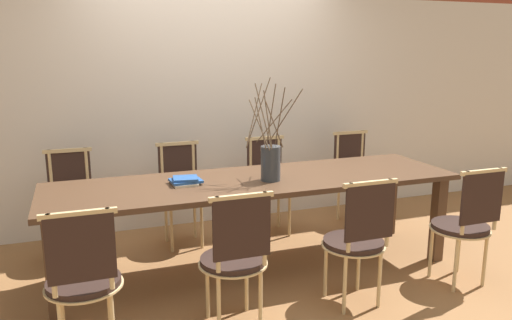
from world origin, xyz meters
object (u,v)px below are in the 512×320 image
dining_table (256,189)px  vase_centerpiece (270,161)px  chair_far_center (269,182)px  chair_near_center (358,237)px  book_stack (185,181)px

dining_table → vase_centerpiece: bearing=-43.1°
vase_centerpiece → chair_far_center: bearing=68.9°
chair_near_center → chair_far_center: (-0.03, 1.55, 0.00)m
dining_table → chair_near_center: bearing=-59.8°
vase_centerpiece → book_stack: (-0.64, 0.11, -0.13)m
chair_far_center → vase_centerpiece: size_ratio=1.19×
chair_near_center → chair_far_center: bearing=91.2°
book_stack → chair_near_center: bearing=-38.8°
chair_far_center → book_stack: bearing=37.4°
chair_near_center → vase_centerpiece: 0.89m
chair_near_center → chair_far_center: size_ratio=1.00×
chair_far_center → vase_centerpiece: bearing=68.9°
chair_far_center → dining_table: bearing=61.6°
dining_table → chair_far_center: (0.42, 0.78, -0.18)m
chair_far_center → book_stack: size_ratio=3.89×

